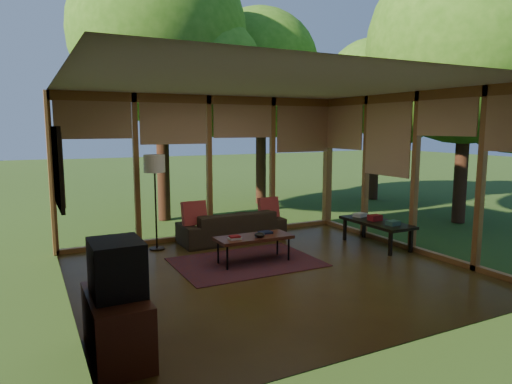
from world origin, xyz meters
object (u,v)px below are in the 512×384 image
coffee_table (254,238)px  side_console (377,223)px  television (117,267)px  floor_lamp (155,169)px  media_cabinet (117,325)px  sofa (232,226)px

coffee_table → side_console: bearing=-2.2°
television → floor_lamp: floor_lamp is taller
media_cabinet → coffee_table: bearing=40.2°
media_cabinet → floor_lamp: 3.93m
floor_lamp → coffee_table: floor_lamp is taller
television → coffee_table: size_ratio=0.46×
television → side_console: bearing=22.3°
television → coffee_table: bearing=40.4°
television → side_console: size_ratio=0.39×
media_cabinet → floor_lamp: (1.31, 3.54, 1.11)m
sofa → television: size_ratio=3.55×
sofa → media_cabinet: bearing=51.6°
coffee_table → side_console: size_ratio=0.86×
television → side_console: (4.85, 1.98, -0.44)m
sofa → coffee_table: sofa is taller
media_cabinet → coffee_table: (2.46, 2.08, 0.09)m
floor_lamp → coffee_table: size_ratio=1.38×
media_cabinet → side_console: (4.87, 1.98, 0.11)m
side_console → sofa: bearing=145.3°
sofa → floor_lamp: (-1.40, 0.06, 1.12)m
television → sofa: bearing=52.3°
sofa → coffee_table: bearing=79.4°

